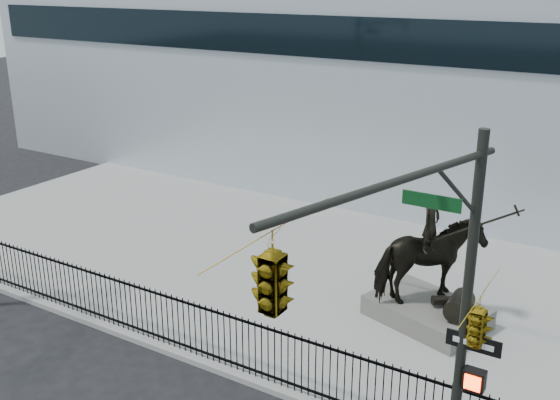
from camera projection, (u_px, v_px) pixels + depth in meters
The scene contains 7 objects.
ground at pixel (159, 383), 15.67m from camera, with size 120.00×120.00×0.00m, color black.
plaza at pixel (303, 273), 21.29m from camera, with size 30.00×12.00×0.15m, color gray.
building at pixel (443, 83), 30.32m from camera, with size 44.00×14.00×9.00m, color #B1BAC1.
picket_fence at pixel (190, 327), 16.39m from camera, with size 22.10×0.10×1.50m.
statue_plinth at pixel (427, 312), 18.07m from camera, with size 3.03×2.08×0.57m, color #56544F.
equestrian_statue at pixel (432, 264), 17.55m from camera, with size 3.73×2.89×3.29m.
traffic_signal_right at pixel (389, 302), 9.28m from camera, with size 2.17×6.86×7.00m.
Camera 1 is at (9.49, -9.89, 9.24)m, focal length 42.00 mm.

